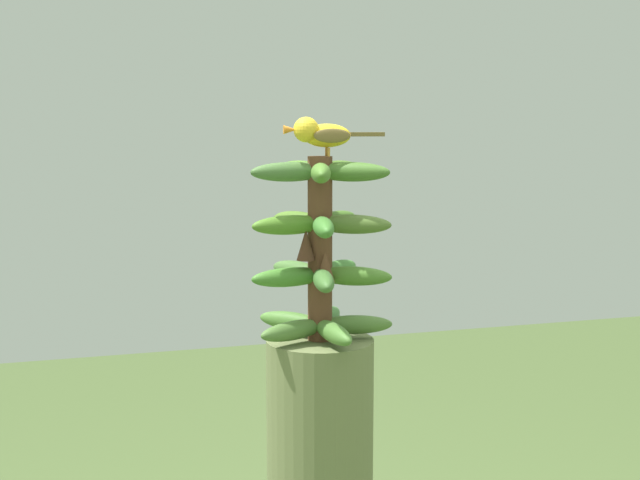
{
  "coord_description": "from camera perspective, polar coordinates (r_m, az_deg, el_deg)",
  "views": [
    {
      "loc": [
        -0.48,
        -1.59,
        1.47
      ],
      "look_at": [
        0.0,
        0.0,
        1.25
      ],
      "focal_mm": 48.97,
      "sensor_mm": 36.0,
      "label": 1
    }
  ],
  "objects": [
    {
      "name": "perched_bird",
      "position": [
        1.66,
        0.1,
        6.98
      ],
      "size": [
        0.19,
        0.06,
        0.07
      ],
      "color": "#C68933",
      "rests_on": "banana_bunch"
    },
    {
      "name": "banana_bunch",
      "position": [
        1.68,
        -0.01,
        -0.62
      ],
      "size": [
        0.28,
        0.28,
        0.36
      ],
      "color": "brown",
      "rests_on": "banana_tree"
    }
  ]
}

